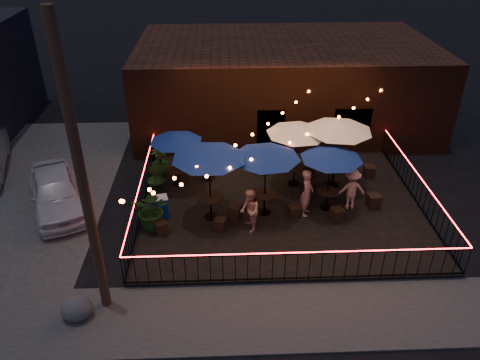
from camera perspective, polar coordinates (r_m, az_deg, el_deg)
The scene contains 36 objects.
ground at distance 15.71m, azimuth 5.77°, elevation -7.46°, with size 110.00×110.00×0.00m, color black.
patio at distance 17.27m, azimuth 4.94°, elevation -3.16°, with size 10.00×8.00×0.15m, color black.
sidewalk at distance 13.33m, azimuth 7.63°, elevation -16.03°, with size 18.00×2.50×0.05m, color #3A3936.
brick_building at distance 23.68m, azimuth 5.34°, elevation 11.72°, with size 14.00×8.00×4.00m.
utility_pole at distance 11.64m, azimuth -18.65°, elevation -0.23°, with size 0.26×0.26×8.00m, color #3A2D17.
fence_front at distance 13.77m, azimuth 7.00°, elevation -10.43°, with size 10.00×0.04×1.04m.
fence_left at distance 17.07m, azimuth -11.87°, elevation -1.85°, with size 0.04×8.00×1.04m.
fence_right at distance 18.24m, azimuth 20.81°, elevation -1.07°, with size 0.04×8.00×1.04m.
festoon_lights at distance 15.67m, azimuth 1.79°, elevation 3.56°, with size 10.02×8.72×1.32m.
cafe_table_0 at distance 15.21m, azimuth -3.83°, elevation 3.23°, with size 3.21×3.21×2.75m.
cafe_table_1 at distance 17.54m, azimuth -7.81°, elevation 5.06°, with size 2.55×2.55×2.19m.
cafe_table_2 at distance 15.52m, azimuth 3.19°, elevation 3.22°, with size 2.85×2.85×2.59m.
cafe_table_3 at distance 17.42m, azimuth 7.00°, elevation 6.11°, with size 2.83×2.83×2.55m.
cafe_table_4 at distance 16.14m, azimuth 11.12°, elevation 3.01°, with size 2.79×2.79×2.37m.
cafe_table_5 at distance 17.51m, azimuth 11.97°, elevation 6.41°, with size 2.98×2.98×2.74m.
bistro_chair_0 at distance 15.83m, azimuth -9.57°, elevation -5.75°, with size 0.37×0.37×0.44m, color black.
bistro_chair_1 at distance 15.80m, azimuth -2.42°, elevation -5.40°, with size 0.36×0.36×0.43m, color black.
bistro_chair_2 at distance 18.44m, azimuth -6.96°, elevation 0.20°, with size 0.37×0.37×0.44m, color black.
bistro_chair_3 at distance 18.64m, azimuth -3.90°, elevation 0.79°, with size 0.40×0.40×0.48m, color black.
bistro_chair_4 at distance 16.32m, azimuth -0.65°, elevation -3.88°, with size 0.42×0.42×0.50m, color black.
bistro_chair_5 at distance 16.53m, azimuth 6.55°, elevation -3.81°, with size 0.34×0.34×0.41m, color black.
bistro_chair_6 at distance 19.02m, azimuth 2.59°, elevation 1.51°, with size 0.41×0.41×0.48m, color black.
bistro_chair_7 at distance 19.17m, azimuth 8.60°, elevation 1.37°, with size 0.38×0.38×0.45m, color black.
bistro_chair_8 at distance 16.53m, azimuth 11.74°, elevation -4.16°, with size 0.40×0.40×0.48m, color black.
bistro_chair_9 at distance 17.54m, azimuth 15.96°, elevation -2.47°, with size 0.44×0.44×0.52m, color black.
bistro_chair_10 at distance 19.68m, azimuth 10.51°, elevation 1.94°, with size 0.35×0.35×0.42m, color black.
bistro_chair_11 at distance 19.45m, azimuth 15.45°, elevation 1.03°, with size 0.40×0.40×0.48m, color black.
patron_a at distance 16.35m, azimuth 8.14°, elevation -1.54°, with size 0.64×0.42×1.75m, color beige.
patron_b at distance 15.46m, azimuth 1.20°, elevation -3.75°, with size 0.75×0.59×1.55m, color #D7A895.
patron_c at distance 17.03m, azimuth 13.42°, elevation -1.09°, with size 1.00×0.58×1.55m, color tan.
potted_shrub_a at distance 15.88m, azimuth -10.63°, elevation -3.58°, with size 1.28×1.11×1.42m, color #0C340E.
potted_shrub_b at distance 17.61m, azimuth -10.03°, elevation 0.24°, with size 0.79×0.64×1.44m, color #1A390E.
potted_shrub_c at distance 19.00m, azimuth -9.73°, elevation 2.33°, with size 0.69×0.69×1.24m, color #0D350B.
cooler at distance 16.56m, azimuth -9.77°, elevation -3.22°, with size 0.68×0.56×0.78m.
boulder at distance 13.66m, azimuth -19.28°, elevation -14.59°, with size 0.87×0.74×0.68m, color #454641.
car_white at distance 18.06m, azimuth -21.54°, elevation -1.37°, with size 1.69×4.21×1.43m, color silver.
Camera 1 is at (-2.07, -12.19, 9.69)m, focal length 35.00 mm.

